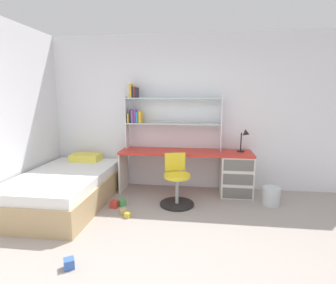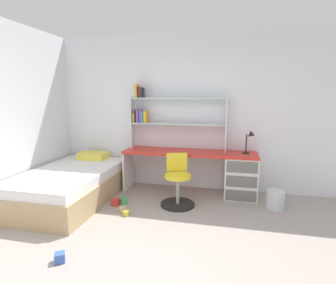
% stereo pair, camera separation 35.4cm
% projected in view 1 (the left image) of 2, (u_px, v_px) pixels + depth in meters
% --- Properties ---
extents(room_shell, '(5.97, 6.20, 2.70)m').
position_uv_depth(room_shell, '(90.00, 118.00, 3.56)').
color(room_shell, silver).
rests_on(room_shell, ground_plane).
extents(desk, '(2.22, 0.55, 0.73)m').
position_uv_depth(desk, '(221.00, 170.00, 4.47)').
color(desk, red).
rests_on(desk, ground_plane).
extents(bookshelf_hutch, '(1.66, 0.22, 1.12)m').
position_uv_depth(bookshelf_hutch, '(160.00, 112.00, 4.60)').
color(bookshelf_hutch, silver).
rests_on(bookshelf_hutch, desk).
extents(desk_lamp, '(0.20, 0.17, 0.38)m').
position_uv_depth(desk_lamp, '(245.00, 137.00, 4.36)').
color(desk_lamp, black).
rests_on(desk_lamp, desk).
extents(swivel_chair, '(0.52, 0.52, 0.78)m').
position_uv_depth(swivel_chair, '(177.00, 185.00, 4.05)').
color(swivel_chair, black).
rests_on(swivel_chair, ground_plane).
extents(bed_platform, '(1.23, 2.03, 0.62)m').
position_uv_depth(bed_platform, '(66.00, 188.00, 4.09)').
color(bed_platform, tan).
rests_on(bed_platform, ground_plane).
extents(waste_bin, '(0.27, 0.27, 0.27)m').
position_uv_depth(waste_bin, '(271.00, 196.00, 4.07)').
color(waste_bin, silver).
rests_on(waste_bin, ground_plane).
extents(toy_block_yellow_0, '(0.08, 0.08, 0.07)m').
position_uv_depth(toy_block_yellow_0, '(128.00, 215.00, 3.65)').
color(toy_block_yellow_0, gold).
rests_on(toy_block_yellow_0, ground_plane).
extents(toy_block_natural_1, '(0.11, 0.11, 0.09)m').
position_uv_depth(toy_block_natural_1, '(123.00, 211.00, 3.75)').
color(toy_block_natural_1, tan).
rests_on(toy_block_natural_1, ground_plane).
extents(toy_block_green_2, '(0.15, 0.15, 0.10)m').
position_uv_depth(toy_block_green_2, '(122.00, 203.00, 4.03)').
color(toy_block_green_2, '#479E51').
rests_on(toy_block_green_2, ground_plane).
extents(toy_block_blue_3, '(0.13, 0.13, 0.10)m').
position_uv_depth(toy_block_blue_3, '(69.00, 263.00, 2.57)').
color(toy_block_blue_3, '#3860B7').
rests_on(toy_block_blue_3, ground_plane).
extents(toy_block_red_4, '(0.12, 0.12, 0.10)m').
position_uv_depth(toy_block_red_4, '(114.00, 204.00, 3.97)').
color(toy_block_red_4, red).
rests_on(toy_block_red_4, ground_plane).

